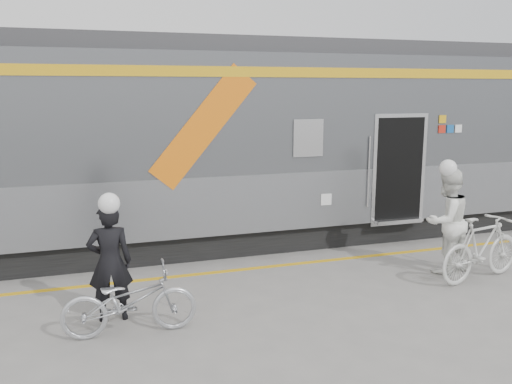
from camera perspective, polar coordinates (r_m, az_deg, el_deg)
name	(u,v)px	position (r m, az deg, el deg)	size (l,w,h in m)	color
ground	(340,310)	(8.12, 8.83, -12.19)	(90.00, 90.00, 0.00)	slate
train	(271,141)	(11.56, 1.63, 5.34)	(24.00, 3.17, 4.10)	black
safety_strip	(286,265)	(9.96, 3.21, -7.66)	(24.00, 0.12, 0.01)	gold
man	(110,262)	(7.72, -15.14, -7.17)	(0.60, 0.39, 1.65)	black
bicycle_left	(130,301)	(7.33, -13.16, -11.11)	(0.60, 1.73, 0.91)	#B4B7BD
woman	(446,221)	(9.92, 19.41, -2.90)	(0.88, 0.69, 1.82)	white
bicycle_right	(481,248)	(9.79, 22.64, -5.48)	(0.52, 1.83, 1.10)	silver
helmet_man	(106,193)	(7.48, -15.50, -0.09)	(0.29, 0.29, 0.29)	white
helmet_woman	(451,161)	(9.74, 19.80, 3.14)	(0.29, 0.29, 0.29)	white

